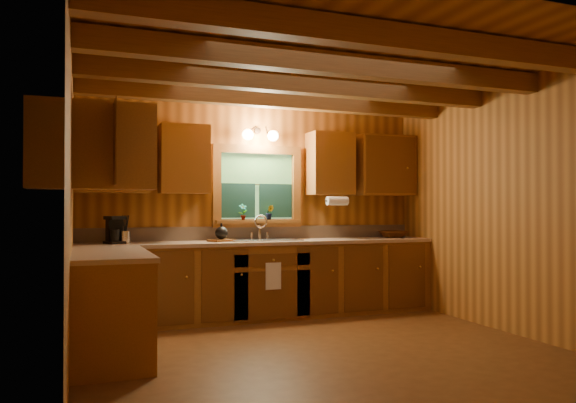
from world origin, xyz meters
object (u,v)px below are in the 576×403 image
at_px(sink, 264,244).
at_px(coffee_maker, 114,230).
at_px(cutting_board, 221,240).
at_px(wicker_basket, 393,234).

relative_size(sink, coffee_maker, 2.77).
xyz_separation_m(cutting_board, wicker_basket, (2.30, 0.06, 0.03)).
xyz_separation_m(coffee_maker, wicker_basket, (3.47, 0.03, -0.10)).
relative_size(sink, wicker_basket, 2.30).
xyz_separation_m(coffee_maker, cutting_board, (1.17, -0.03, -0.13)).
height_order(cutting_board, wicker_basket, wicker_basket).
distance_m(sink, coffee_maker, 1.69).
relative_size(coffee_maker, wicker_basket, 0.83).
bearing_deg(wicker_basket, sink, -178.63).
height_order(coffee_maker, wicker_basket, coffee_maker).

